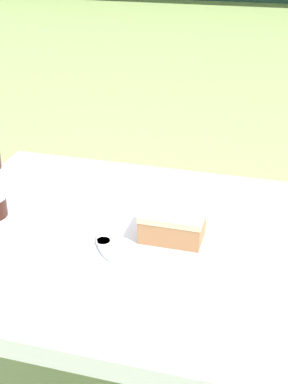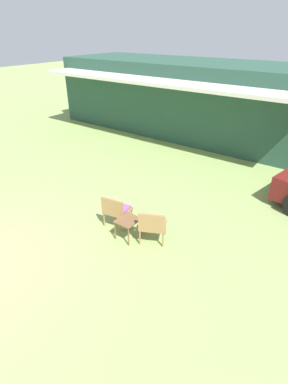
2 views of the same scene
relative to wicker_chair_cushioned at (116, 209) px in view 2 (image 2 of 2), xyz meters
name	(u,v)px [view 2 (image 2 of 2)]	position (x,y,z in m)	size (l,w,h in m)	color
cabin_building	(187,97)	(-2.39, 7.36, 1.00)	(11.01, 4.91, 2.85)	#284C3D
wicker_chair_cushioned	(116,209)	(0.00, 0.00, 0.00)	(0.61, 0.56, 0.77)	#9E7547
wicker_chair_plain	(152,225)	(1.00, -0.01, 0.00)	(0.70, 0.67, 0.77)	#9E7547
garden_side_table	(128,222)	(0.50, -0.20, -0.04)	(0.42, 0.47, 0.46)	brown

